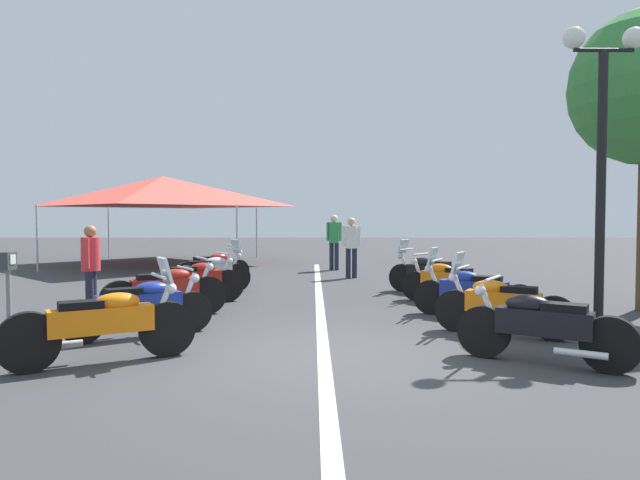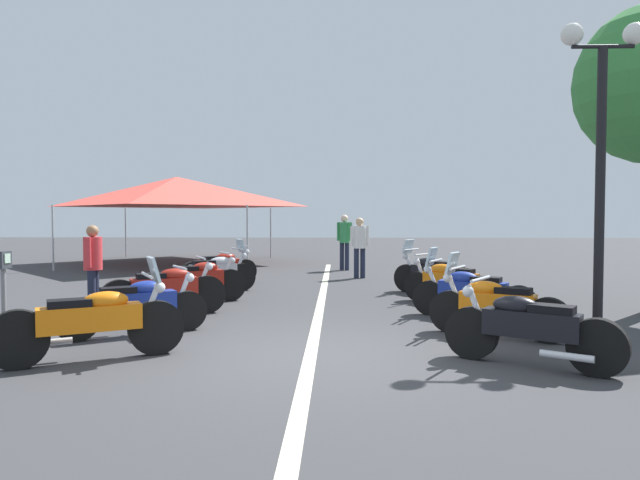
{
  "view_description": "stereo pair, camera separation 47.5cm",
  "coord_description": "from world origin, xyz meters",
  "px_view_note": "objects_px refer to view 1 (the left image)",
  "views": [
    {
      "loc": [
        -7.01,
        0.13,
        1.73
      ],
      "look_at": [
        3.78,
        0.0,
        1.28
      ],
      "focal_mm": 32.03,
      "sensor_mm": 36.0,
      "label": 1
    },
    {
      "loc": [
        -7.01,
        -0.34,
        1.73
      ],
      "look_at": [
        3.78,
        0.0,
        1.28
      ],
      "focal_mm": 32.03,
      "sensor_mm": 36.0,
      "label": 2
    }
  ],
  "objects_px": {
    "motorcycle_left_row_4": "(210,273)",
    "motorcycle_right_row_4": "(428,273)",
    "motorcycle_left_row_3": "(195,281)",
    "motorcycle_right_row_2": "(472,291)",
    "bystander_0": "(91,263)",
    "bystander_2": "(334,238)",
    "parking_meter": "(8,284)",
    "motorcycle_left_row_2": "(166,290)",
    "bystander_1": "(351,243)",
    "motorcycle_left_row_0": "(104,323)",
    "motorcycle_right_row_3": "(447,281)",
    "motorcycle_right_row_0": "(542,326)",
    "event_tent": "(163,191)",
    "motorcycle_right_row_1": "(501,304)",
    "street_lamp_twin_globe": "(602,122)",
    "motorcycle_left_row_1": "(141,306)",
    "motorcycle_left_row_5": "(213,267)"
  },
  "relations": [
    {
      "from": "motorcycle_right_row_4",
      "to": "bystander_0",
      "type": "relative_size",
      "value": 1.07
    },
    {
      "from": "motorcycle_right_row_3",
      "to": "bystander_1",
      "type": "height_order",
      "value": "bystander_1"
    },
    {
      "from": "bystander_1",
      "to": "motorcycle_left_row_0",
      "type": "bearing_deg",
      "value": 155.1
    },
    {
      "from": "bystander_0",
      "to": "event_tent",
      "type": "xyz_separation_m",
      "value": [
        10.98,
        1.6,
        1.73
      ]
    },
    {
      "from": "motorcycle_right_row_0",
      "to": "event_tent",
      "type": "relative_size",
      "value": 0.26
    },
    {
      "from": "motorcycle_left_row_0",
      "to": "bystander_1",
      "type": "xyz_separation_m",
      "value": [
        9.32,
        -3.53,
        0.52
      ]
    },
    {
      "from": "motorcycle_left_row_1",
      "to": "motorcycle_left_row_5",
      "type": "bearing_deg",
      "value": 58.39
    },
    {
      "from": "motorcycle_right_row_1",
      "to": "motorcycle_right_row_4",
      "type": "height_order",
      "value": "motorcycle_right_row_4"
    },
    {
      "from": "motorcycle_left_row_2",
      "to": "motorcycle_right_row_1",
      "type": "distance_m",
      "value": 5.47
    },
    {
      "from": "street_lamp_twin_globe",
      "to": "bystander_1",
      "type": "relative_size",
      "value": 2.68
    },
    {
      "from": "motorcycle_left_row_0",
      "to": "motorcycle_left_row_3",
      "type": "bearing_deg",
      "value": 59.56
    },
    {
      "from": "motorcycle_right_row_4",
      "to": "motorcycle_right_row_3",
      "type": "bearing_deg",
      "value": 130.64
    },
    {
      "from": "motorcycle_left_row_4",
      "to": "motorcycle_right_row_4",
      "type": "xyz_separation_m",
      "value": [
        -0.12,
        -4.92,
        -0.0
      ]
    },
    {
      "from": "motorcycle_left_row_0",
      "to": "motorcycle_right_row_2",
      "type": "bearing_deg",
      "value": 1.3
    },
    {
      "from": "street_lamp_twin_globe",
      "to": "event_tent",
      "type": "xyz_separation_m",
      "value": [
        12.41,
        9.83,
        -0.49
      ]
    },
    {
      "from": "bystander_2",
      "to": "motorcycle_left_row_2",
      "type": "bearing_deg",
      "value": 5.58
    },
    {
      "from": "event_tent",
      "to": "bystander_2",
      "type": "bearing_deg",
      "value": -112.9
    },
    {
      "from": "bystander_1",
      "to": "event_tent",
      "type": "bearing_deg",
      "value": 48.64
    },
    {
      "from": "motorcycle_left_row_2",
      "to": "parking_meter",
      "type": "xyz_separation_m",
      "value": [
        -2.68,
        1.25,
        0.43
      ]
    },
    {
      "from": "motorcycle_left_row_3",
      "to": "event_tent",
      "type": "height_order",
      "value": "event_tent"
    },
    {
      "from": "motorcycle_left_row_2",
      "to": "bystander_1",
      "type": "height_order",
      "value": "bystander_1"
    },
    {
      "from": "motorcycle_right_row_1",
      "to": "street_lamp_twin_globe",
      "type": "bearing_deg",
      "value": -136.47
    },
    {
      "from": "event_tent",
      "to": "motorcycle_right_row_3",
      "type": "bearing_deg",
      "value": -140.04
    },
    {
      "from": "motorcycle_left_row_2",
      "to": "motorcycle_right_row_2",
      "type": "height_order",
      "value": "motorcycle_right_row_2"
    },
    {
      "from": "motorcycle_left_row_0",
      "to": "motorcycle_left_row_5",
      "type": "bearing_deg",
      "value": 61.63
    },
    {
      "from": "motorcycle_left_row_4",
      "to": "bystander_1",
      "type": "xyz_separation_m",
      "value": [
        3.16,
        -3.41,
        0.53
      ]
    },
    {
      "from": "motorcycle_left_row_3",
      "to": "street_lamp_twin_globe",
      "type": "xyz_separation_m",
      "value": [
        -2.68,
        -6.67,
        2.68
      ]
    },
    {
      "from": "motorcycle_left_row_5",
      "to": "motorcycle_left_row_0",
      "type": "bearing_deg",
      "value": -126.78
    },
    {
      "from": "motorcycle_left_row_3",
      "to": "bystander_2",
      "type": "height_order",
      "value": "bystander_2"
    },
    {
      "from": "event_tent",
      "to": "motorcycle_left_row_0",
      "type": "bearing_deg",
      "value": -167.99
    },
    {
      "from": "motorcycle_right_row_0",
      "to": "motorcycle_right_row_1",
      "type": "bearing_deg",
      "value": -59.45
    },
    {
      "from": "bystander_2",
      "to": "parking_meter",
      "type": "bearing_deg",
      "value": 4.44
    },
    {
      "from": "motorcycle_left_row_1",
      "to": "motorcycle_right_row_1",
      "type": "height_order",
      "value": "motorcycle_right_row_1"
    },
    {
      "from": "motorcycle_left_row_0",
      "to": "motorcycle_right_row_2",
      "type": "xyz_separation_m",
      "value": [
        3.01,
        -5.17,
        -0.02
      ]
    },
    {
      "from": "motorcycle_right_row_1",
      "to": "motorcycle_left_row_5",
      "type": "bearing_deg",
      "value": -19.57
    },
    {
      "from": "motorcycle_right_row_2",
      "to": "bystander_1",
      "type": "distance_m",
      "value": 6.54
    },
    {
      "from": "motorcycle_right_row_2",
      "to": "event_tent",
      "type": "height_order",
      "value": "event_tent"
    },
    {
      "from": "motorcycle_right_row_2",
      "to": "parking_meter",
      "type": "xyz_separation_m",
      "value": [
        -2.61,
        6.49,
        0.44
      ]
    },
    {
      "from": "motorcycle_left_row_0",
      "to": "motorcycle_right_row_4",
      "type": "xyz_separation_m",
      "value": [
        6.03,
        -5.04,
        -0.01
      ]
    },
    {
      "from": "motorcycle_left_row_3",
      "to": "motorcycle_right_row_4",
      "type": "height_order",
      "value": "motorcycle_right_row_4"
    },
    {
      "from": "motorcycle_right_row_0",
      "to": "event_tent",
      "type": "height_order",
      "value": "event_tent"
    },
    {
      "from": "motorcycle_left_row_0",
      "to": "motorcycle_left_row_2",
      "type": "xyz_separation_m",
      "value": [
        3.09,
        0.07,
        -0.01
      ]
    },
    {
      "from": "motorcycle_left_row_3",
      "to": "motorcycle_right_row_2",
      "type": "bearing_deg",
      "value": -46.6
    },
    {
      "from": "motorcycle_right_row_0",
      "to": "motorcycle_right_row_4",
      "type": "bearing_deg",
      "value": -56.85
    },
    {
      "from": "motorcycle_right_row_1",
      "to": "bystander_1",
      "type": "relative_size",
      "value": 1.06
    },
    {
      "from": "motorcycle_right_row_3",
      "to": "motorcycle_right_row_2",
      "type": "bearing_deg",
      "value": 130.61
    },
    {
      "from": "motorcycle_left_row_1",
      "to": "motorcycle_left_row_2",
      "type": "distance_m",
      "value": 1.62
    },
    {
      "from": "motorcycle_left_row_3",
      "to": "parking_meter",
      "type": "relative_size",
      "value": 1.43
    },
    {
      "from": "bystander_0",
      "to": "bystander_2",
      "type": "bearing_deg",
      "value": 56.22
    },
    {
      "from": "motorcycle_left_row_0",
      "to": "motorcycle_left_row_4",
      "type": "relative_size",
      "value": 1.12
    }
  ]
}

